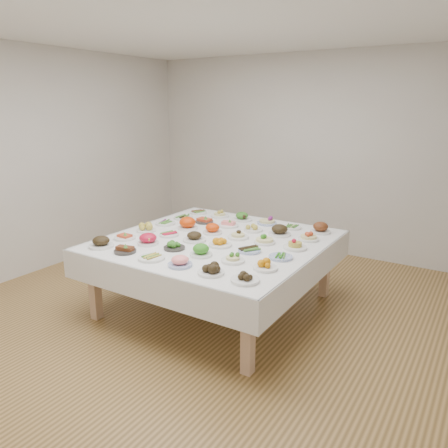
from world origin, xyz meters
The scene contains 38 objects.
room_envelope centered at (0.00, 0.00, 1.83)m, with size 5.02×5.02×2.81m.
display_table centered at (0.05, 0.09, 0.68)m, with size 2.13×2.13×0.75m.
dish_0 centered at (-0.75, -0.72, 0.81)m, with size 0.24×0.24×0.12m.
dish_1 centered at (-0.44, -0.71, 0.79)m, with size 0.20×0.20×0.09m.
dish_2 centered at (-0.11, -0.72, 0.77)m, with size 0.24×0.24×0.05m.
dish_3 centered at (0.22, -0.72, 0.80)m, with size 0.21×0.21×0.11m.
dish_4 centered at (0.54, -0.73, 0.80)m, with size 0.22×0.22×0.10m.
dish_5 centered at (0.85, -0.71, 0.79)m, with size 0.23×0.23×0.09m.
dish_6 centered at (-0.75, -0.40, 0.78)m, with size 0.22×0.22×0.09m.
dish_7 centered at (-0.43, -0.40, 0.81)m, with size 0.21×0.21×0.13m.
dish_8 centered at (-0.11, -0.39, 0.79)m, with size 0.20×0.20×0.08m.
dish_9 centered at (0.21, -0.41, 0.80)m, with size 0.20×0.20×0.11m.
dish_10 centered at (0.54, -0.39, 0.79)m, with size 0.20×0.20×0.10m.
dish_11 centered at (0.87, -0.40, 0.79)m, with size 0.20×0.20×0.09m.
dish_12 centered at (-0.75, -0.08, 0.80)m, with size 0.20×0.20×0.10m.
dish_13 centered at (-0.44, -0.07, 0.77)m, with size 0.20×0.20×0.05m.
dish_14 centered at (-0.10, -0.07, 0.81)m, with size 0.23×0.23×0.13m.
dish_15 centered at (0.21, -0.07, 0.79)m, with size 0.22×0.22×0.09m.
dish_16 centered at (0.53, -0.07, 0.78)m, with size 0.24×0.22×0.06m.
dish_17 centered at (0.86, -0.08, 0.77)m, with size 0.21×0.21×0.05m.
dish_18 centered at (-0.76, 0.26, 0.77)m, with size 0.22×0.22×0.05m.
dish_19 centered at (-0.43, 0.24, 0.81)m, with size 0.22×0.22×0.13m.
dish_20 centered at (-0.10, 0.25, 0.80)m, with size 0.20×0.20×0.12m.
dish_21 centered at (0.22, 0.24, 0.80)m, with size 0.22×0.22×0.11m.
dish_22 centered at (0.53, 0.24, 0.81)m, with size 0.21×0.21×0.12m.
dish_23 centered at (0.86, 0.24, 0.81)m, with size 0.22×0.22×0.12m.
dish_24 centered at (-0.75, 0.58, 0.78)m, with size 0.23×0.23×0.06m.
dish_25 centered at (-0.43, 0.57, 0.79)m, with size 0.20×0.20×0.10m.
dish_26 centered at (-0.10, 0.57, 0.78)m, with size 0.22×0.22×0.09m.
dish_27 centered at (0.23, 0.56, 0.79)m, with size 0.20×0.20×0.10m.
dish_28 centered at (0.54, 0.58, 0.81)m, with size 0.23×0.23×0.13m.
dish_29 centered at (0.87, 0.57, 0.81)m, with size 0.22×0.22×0.13m.
dish_30 centered at (-0.75, 0.89, 0.77)m, with size 0.21×0.21×0.05m.
dish_31 centered at (-0.42, 0.90, 0.80)m, with size 0.22×0.22×0.11m.
dish_32 centered at (-0.10, 0.89, 0.81)m, with size 0.24×0.24×0.13m.
dish_33 centered at (0.22, 0.90, 0.81)m, with size 0.25×0.25×0.13m.
dish_34 centered at (0.54, 0.89, 0.77)m, with size 0.20×0.20×0.05m.
dish_35 centered at (0.87, 0.89, 0.81)m, with size 0.22×0.22×0.13m.
Camera 1 is at (2.42, -3.48, 2.08)m, focal length 35.00 mm.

